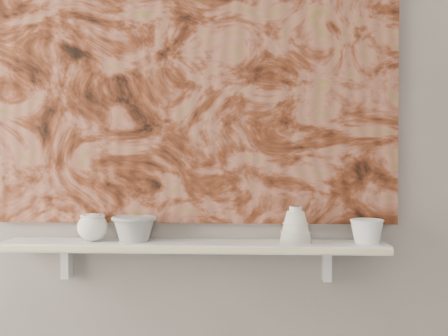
# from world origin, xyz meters

# --- Properties ---
(wall_back) EXTENTS (3.60, 0.00, 3.60)m
(wall_back) POSITION_xyz_m (0.00, 1.60, 1.35)
(wall_back) COLOR slate
(wall_back) RESTS_ON floor
(shelf) EXTENTS (1.40, 0.18, 0.03)m
(shelf) POSITION_xyz_m (0.00, 1.51, 0.92)
(shelf) COLOR silver
(shelf) RESTS_ON wall_back
(shelf_stripe) EXTENTS (1.40, 0.01, 0.02)m
(shelf_stripe) POSITION_xyz_m (0.00, 1.41, 0.92)
(shelf_stripe) COLOR beige
(shelf_stripe) RESTS_ON shelf
(bracket_left) EXTENTS (0.03, 0.06, 0.12)m
(bracket_left) POSITION_xyz_m (-0.49, 1.57, 0.84)
(bracket_left) COLOR silver
(bracket_left) RESTS_ON wall_back
(bracket_right) EXTENTS (0.03, 0.06, 0.12)m
(bracket_right) POSITION_xyz_m (0.49, 1.57, 0.84)
(bracket_right) COLOR silver
(bracket_right) RESTS_ON wall_back
(painting) EXTENTS (1.50, 0.02, 1.10)m
(painting) POSITION_xyz_m (0.00, 1.59, 1.54)
(painting) COLOR #632B16
(painting) RESTS_ON wall_back
(house_motif) EXTENTS (0.09, 0.00, 0.08)m
(house_motif) POSITION_xyz_m (0.45, 1.57, 1.23)
(house_motif) COLOR black
(house_motif) RESTS_ON painting
(bowl_grey) EXTENTS (0.20, 0.20, 0.10)m
(bowl_grey) POSITION_xyz_m (-0.22, 1.51, 0.98)
(bowl_grey) COLOR gray
(bowl_grey) RESTS_ON shelf
(cup_cream) EXTENTS (0.12, 0.12, 0.10)m
(cup_cream) POSITION_xyz_m (-0.37, 1.51, 0.98)
(cup_cream) COLOR beige
(cup_cream) RESTS_ON shelf
(bell_vessel) EXTENTS (0.12, 0.12, 0.13)m
(bell_vessel) POSITION_xyz_m (0.37, 1.51, 1.00)
(bell_vessel) COLOR beige
(bell_vessel) RESTS_ON shelf
(bowl_white) EXTENTS (0.16, 0.16, 0.09)m
(bowl_white) POSITION_xyz_m (0.63, 1.51, 0.97)
(bowl_white) COLOR silver
(bowl_white) RESTS_ON shelf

